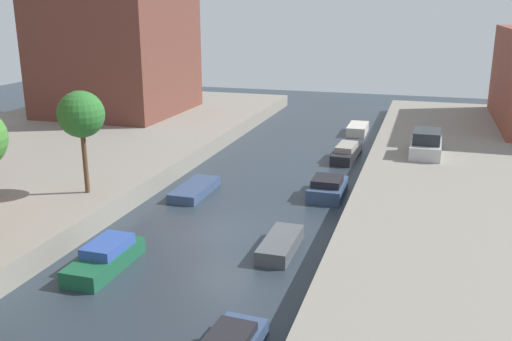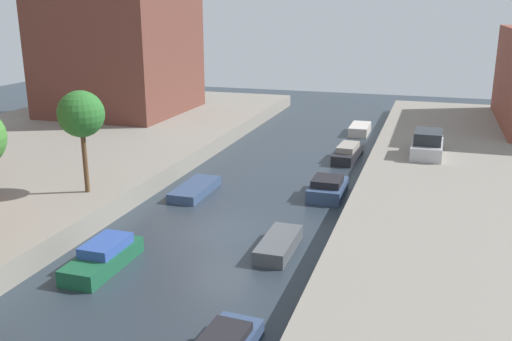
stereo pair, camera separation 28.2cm
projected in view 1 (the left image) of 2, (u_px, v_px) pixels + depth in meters
ground_plane at (221, 232)px, 24.10m from camera, size 84.00×84.00×0.00m
street_tree_3 at (81, 115)px, 25.12m from camera, size 2.11×2.11×4.74m
parked_car at (426, 144)px, 32.73m from camera, size 1.79×4.16×1.46m
moored_boat_left_2 at (106, 258)px, 20.70m from camera, size 1.41×3.65×0.99m
moored_boat_left_3 at (195, 189)px, 29.02m from camera, size 1.48×3.79×0.46m
moored_boat_right_2 at (280, 244)px, 22.18m from camera, size 1.20×3.22×0.57m
moored_boat_right_3 at (328, 188)px, 28.58m from camera, size 1.70×3.14×1.03m
moored_boat_right_4 at (347, 152)px, 35.61m from camera, size 1.48×4.27×0.97m
moored_boat_right_5 at (358, 129)px, 42.68m from camera, size 1.39×3.20×0.70m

